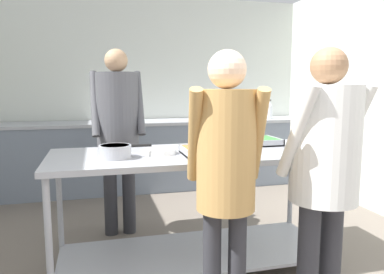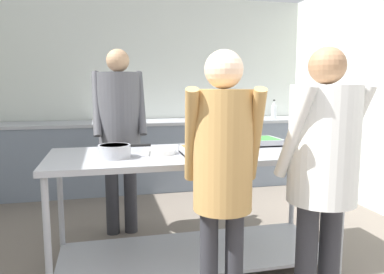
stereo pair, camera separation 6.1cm
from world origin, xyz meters
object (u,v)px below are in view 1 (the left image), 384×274
at_px(cook_behind_counter, 118,122).
at_px(serving_tray_roast, 216,150).
at_px(serving_tray_vegetables, 256,141).
at_px(plate_stack, 161,152).
at_px(sauce_pan, 115,151).
at_px(water_bottle, 270,110).
at_px(guest_serving_left, 226,162).
at_px(guest_serving_right, 324,158).

bearing_deg(cook_behind_counter, serving_tray_roast, -55.85).
bearing_deg(serving_tray_vegetables, cook_behind_counter, 151.12).
distance_m(plate_stack, serving_tray_vegetables, 0.89).
xyz_separation_m(sauce_pan, serving_tray_vegetables, (1.18, 0.31, -0.02)).
xyz_separation_m(cook_behind_counter, water_bottle, (2.24, 1.43, -0.01)).
distance_m(plate_stack, guest_serving_left, 0.78).
xyz_separation_m(sauce_pan, guest_serving_right, (1.16, -0.70, 0.03)).
distance_m(sauce_pan, cook_behind_counter, 0.94).
xyz_separation_m(sauce_pan, cook_behind_counter, (0.07, 0.93, 0.11)).
relative_size(sauce_pan, serving_tray_vegetables, 0.97).
bearing_deg(plate_stack, cook_behind_counter, 106.50).
bearing_deg(serving_tray_roast, serving_tray_vegetables, 36.09).
bearing_deg(serving_tray_vegetables, serving_tray_roast, -143.91).
height_order(serving_tray_roast, guest_serving_left, guest_serving_left).
bearing_deg(cook_behind_counter, guest_serving_right, -56.36).
height_order(sauce_pan, serving_tray_vegetables, sauce_pan).
bearing_deg(sauce_pan, guest_serving_right, -31.31).
distance_m(plate_stack, water_bottle, 3.03).
relative_size(sauce_pan, guest_serving_left, 0.23).
height_order(plate_stack, guest_serving_right, guest_serving_right).
bearing_deg(guest_serving_right, water_bottle, 69.34).
xyz_separation_m(sauce_pan, guest_serving_left, (0.56, -0.67, 0.03)).
distance_m(serving_tray_vegetables, guest_serving_right, 1.02).
relative_size(sauce_pan, water_bottle, 1.32).
height_order(serving_tray_vegetables, water_bottle, water_bottle).
height_order(guest_serving_left, cook_behind_counter, cook_behind_counter).
relative_size(plate_stack, serving_tray_roast, 0.46).
bearing_deg(guest_serving_left, guest_serving_right, -3.51).
distance_m(guest_serving_left, water_bottle, 3.49).
xyz_separation_m(sauce_pan, water_bottle, (2.31, 2.36, 0.09)).
distance_m(guest_serving_left, cook_behind_counter, 1.67).
distance_m(plate_stack, serving_tray_roast, 0.40).
xyz_separation_m(serving_tray_roast, guest_serving_left, (-0.15, -0.64, 0.05)).
relative_size(plate_stack, guest_serving_right, 0.14).
bearing_deg(serving_tray_vegetables, guest_serving_right, -91.34).
distance_m(serving_tray_vegetables, cook_behind_counter, 1.27).
bearing_deg(plate_stack, sauce_pan, -167.81).
distance_m(sauce_pan, water_bottle, 3.30).
bearing_deg(plate_stack, guest_serving_left, -72.12).
xyz_separation_m(plate_stack, guest_serving_right, (0.83, -0.78, 0.06)).
xyz_separation_m(plate_stack, guest_serving_left, (0.24, -0.74, 0.06)).
bearing_deg(sauce_pan, serving_tray_vegetables, 14.90).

